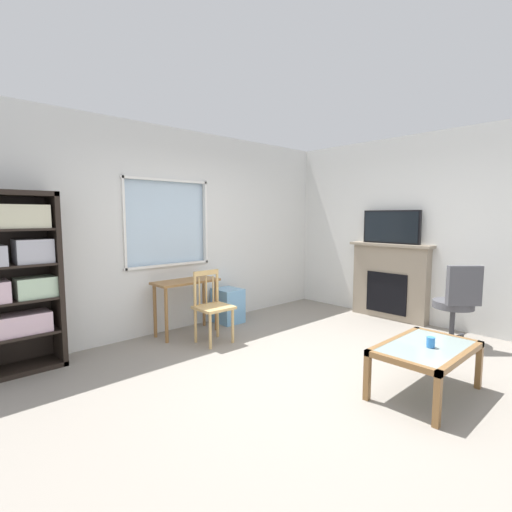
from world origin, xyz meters
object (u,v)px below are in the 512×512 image
object	(u,v)px
tv	(391,227)
office_chair	(457,300)
bookshelf	(8,278)
desk_under_window	(186,291)
wooden_chair	(212,306)
sippy_cup	(431,342)
fireplace	(390,281)
plastic_drawer_unit	(228,305)
coffee_table	(426,353)

from	to	relation	value
tv	office_chair	bearing A→B (deg)	-113.25
bookshelf	desk_under_window	bearing A→B (deg)	-3.13
wooden_chair	sippy_cup	xyz separation A→B (m)	(0.55, -2.46, 0.03)
office_chair	sippy_cup	world-z (taller)	office_chair
fireplace	office_chair	xyz separation A→B (m)	(-0.51, -1.15, -0.03)
plastic_drawer_unit	bookshelf	bearing A→B (deg)	178.78
bookshelf	fireplace	world-z (taller)	bookshelf
desk_under_window	wooden_chair	world-z (taller)	wooden_chair
coffee_table	plastic_drawer_unit	bearing A→B (deg)	87.26
plastic_drawer_unit	desk_under_window	bearing A→B (deg)	-176.20
fireplace	coffee_table	world-z (taller)	fireplace
office_chair	sippy_cup	size ratio (longest dim) A/B	11.11
desk_under_window	tv	xyz separation A→B (m)	(2.71, -1.48, 0.83)
bookshelf	plastic_drawer_unit	distance (m)	2.82
bookshelf	fireplace	size ratio (longest dim) A/B	1.44
fireplace	coffee_table	xyz separation A→B (m)	(-2.11, -1.45, -0.20)
bookshelf	wooden_chair	xyz separation A→B (m)	(2.03, -0.62, -0.51)
coffee_table	fireplace	bearing A→B (deg)	34.43
office_chair	tv	bearing A→B (deg)	66.75
coffee_table	sippy_cup	world-z (taller)	sippy_cup
wooden_chair	tv	size ratio (longest dim) A/B	1.00
wooden_chair	fireplace	size ratio (longest dim) A/B	0.71
sippy_cup	bookshelf	bearing A→B (deg)	129.90
wooden_chair	tv	distance (m)	2.98
fireplace	sippy_cup	size ratio (longest dim) A/B	14.18
wooden_chair	coffee_table	xyz separation A→B (m)	(0.56, -2.42, -0.08)
wooden_chair	plastic_drawer_unit	distance (m)	0.92
plastic_drawer_unit	fireplace	bearing A→B (deg)	-37.81
bookshelf	desk_under_window	world-z (taller)	bookshelf
bookshelf	office_chair	size ratio (longest dim) A/B	1.83
wooden_chair	bookshelf	bearing A→B (deg)	162.96
office_chair	sippy_cup	xyz separation A→B (m)	(-1.61, -0.34, -0.07)
coffee_table	sippy_cup	distance (m)	0.12
wooden_chair	coffee_table	bearing A→B (deg)	-76.97
bookshelf	fireplace	distance (m)	4.98
desk_under_window	fireplace	world-z (taller)	fireplace
desk_under_window	wooden_chair	size ratio (longest dim) A/B	0.97
bookshelf	sippy_cup	bearing A→B (deg)	-50.10
plastic_drawer_unit	office_chair	xyz separation A→B (m)	(1.46, -2.68, 0.30)
bookshelf	tv	distance (m)	4.97
coffee_table	sippy_cup	size ratio (longest dim) A/B	11.11
bookshelf	desk_under_window	distance (m)	2.02
desk_under_window	bookshelf	bearing A→B (deg)	176.87
wooden_chair	tv	xyz separation A→B (m)	(2.65, -0.97, 0.95)
desk_under_window	tv	size ratio (longest dim) A/B	0.97
tv	office_chair	world-z (taller)	tv
tv	sippy_cup	world-z (taller)	tv
bookshelf	tv	xyz separation A→B (m)	(4.68, -1.59, 0.45)
fireplace	coffee_table	distance (m)	2.57
desk_under_window	coffee_table	distance (m)	3.00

